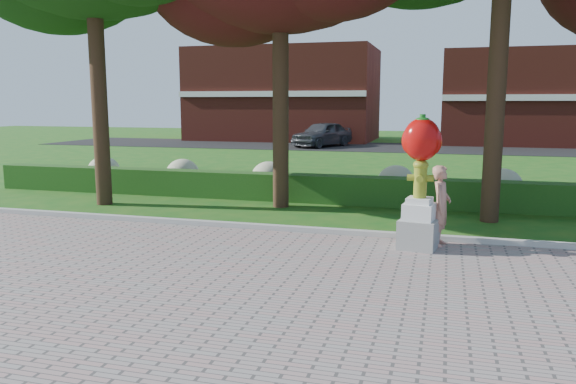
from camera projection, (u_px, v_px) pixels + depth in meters
name	position (u px, v px, depth m)	size (l,w,h in m)	color
ground	(293.00, 275.00, 9.53)	(100.00, 100.00, 0.00)	#155515
curb	(329.00, 232.00, 12.37)	(40.00, 0.18, 0.15)	#ADADA5
lawn_hedge	(357.00, 190.00, 16.11)	(24.00, 0.70, 0.80)	#124013
hydrangea_row	(381.00, 181.00, 16.89)	(20.10, 1.10, 0.99)	#BEBF92
street	(407.00, 148.00, 36.13)	(50.00, 8.00, 0.02)	black
building_left	(284.00, 95.00, 43.97)	(14.00, 8.00, 7.00)	maroon
building_right	(531.00, 98.00, 39.18)	(12.00, 8.00, 6.40)	maroon
hydrant_sculpture	(420.00, 178.00, 10.91)	(0.82, 0.82, 2.63)	gray
woman	(441.00, 206.00, 11.23)	(0.59, 0.39, 1.62)	tan
parked_car	(322.00, 134.00, 36.87)	(1.95, 4.84, 1.65)	#3D4045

